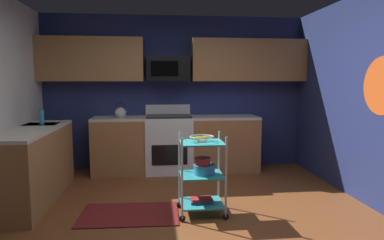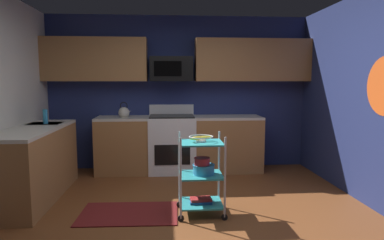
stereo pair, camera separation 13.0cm
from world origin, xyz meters
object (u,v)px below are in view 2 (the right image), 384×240
Objects in this scene: fruit_bowl at (201,138)px; mixing_bowl_small at (202,161)px; dish_soap_bottle at (45,117)px; oven_range at (172,143)px; mixing_bowl_large at (204,169)px; rolling_cart at (201,175)px; book_stack at (201,200)px; kettle at (124,112)px; microwave at (171,69)px.

fruit_bowl reaches higher than mixing_bowl_small.
oven_range is at bearing 25.13° from dish_soap_bottle.
mixing_bowl_small is (-0.02, -0.03, 0.10)m from mixing_bowl_large.
rolling_cart is 5.03× the size of mixing_bowl_small.
mixing_bowl_small is at bearing -129.27° from mixing_bowl_large.
oven_range reaches higher than book_stack.
dish_soap_bottle reaches higher than mixing_bowl_small.
mixing_bowl_large reaches higher than book_stack.
fruit_bowl is at bearing -59.93° from kettle.
book_stack is at bearing -81.40° from microwave.
oven_range reaches higher than mixing_bowl_large.
mixing_bowl_large is (0.33, -1.86, 0.04)m from oven_range.
rolling_cart reaches higher than book_stack.
mixing_bowl_large is (0.03, 0.00, -0.36)m from fruit_bowl.
microwave is at bearing 99.46° from mixing_bowl_large.
book_stack is 0.96× the size of kettle.
mixing_bowl_large is 0.37m from book_stack.
rolling_cart is at bearing 135.00° from fruit_bowl.
book_stack is at bearing 180.00° from mixing_bowl_large.
mixing_bowl_large is at bearing 50.73° from mixing_bowl_small.
fruit_bowl is at bearing 180.00° from mixing_bowl_large.
book_stack is (-0.01, 0.03, -0.46)m from mixing_bowl_small.
mixing_bowl_small is (0.31, -1.89, 0.14)m from oven_range.
mixing_bowl_small is (0.01, -0.03, 0.17)m from rolling_cart.
kettle is (-1.07, 1.86, 0.84)m from book_stack.
microwave is 1.05m from kettle.
dish_soap_bottle is at bearing -152.11° from microwave.
mixing_bowl_large is at bearing -80.03° from oven_range.
fruit_bowl is 0.36m from mixing_bowl_large.
rolling_cart is 3.62× the size of book_stack.
fruit_bowl is 1.03× the size of kettle.
fruit_bowl is 1.49× the size of mixing_bowl_small.
mixing_bowl_small is at bearing -27.56° from dish_soap_bottle.
rolling_cart reaches higher than mixing_bowl_large.
microwave reaches higher than kettle.
oven_range reaches higher than mixing_bowl_small.
kettle is at bearing 120.07° from fruit_bowl.
dish_soap_bottle reaches higher than fruit_bowl.
kettle is 1.26m from dish_soap_bottle.
fruit_bowl is (0.30, -1.96, -0.82)m from microwave.
oven_range is 5.50× the size of dish_soap_bottle.
mixing_bowl_small is 0.72× the size of book_stack.
oven_range is at bearing 0.28° from kettle.
mixing_bowl_small is at bearing -80.80° from oven_range.
rolling_cart is at bearing -81.40° from microwave.
kettle is at bearing -179.72° from oven_range.
microwave is 2.78× the size of mixing_bowl_large.
rolling_cart is (0.30, -1.86, -0.03)m from oven_range.
mixing_bowl_small is at bearing -70.96° from fruit_bowl.
kettle is (-0.78, -0.00, 0.52)m from oven_range.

